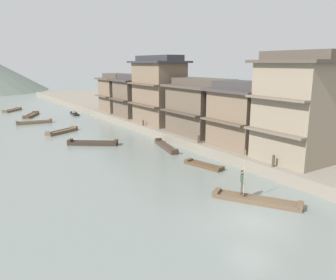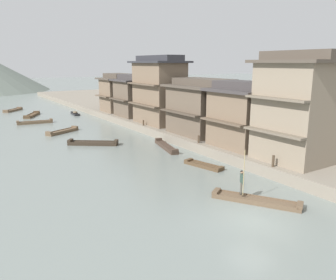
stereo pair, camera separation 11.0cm
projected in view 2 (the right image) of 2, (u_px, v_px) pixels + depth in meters
ground_plane at (252, 220)px, 19.07m from camera, size 400.00×400.00×0.00m
riverbank_right at (177, 118)px, 51.59m from camera, size 18.00×110.00×0.94m
boat_foreground_poled at (256, 200)px, 21.45m from camera, size 3.85×5.29×0.42m
boatman_person at (242, 179)px, 21.54m from camera, size 0.41×0.50×3.04m
boat_moored_nearest at (166, 147)px, 35.06m from camera, size 2.08×5.57×0.53m
boat_moored_second at (13, 110)px, 62.13m from camera, size 3.86×4.08×0.52m
boat_moored_third at (75, 113)px, 57.81m from camera, size 1.22×3.59×0.64m
boat_moored_far at (204, 165)px, 28.83m from camera, size 1.77×3.85×0.34m
boat_midriver_drifting at (93, 143)px, 36.57m from camera, size 4.98×4.08×0.57m
boat_midriver_upstream at (32, 115)px, 56.18m from camera, size 3.59×5.42×0.53m
boat_upstream_distant at (62, 131)px, 42.82m from camera, size 4.60×3.10×0.55m
boat_crossing_west at (35, 122)px, 49.37m from camera, size 5.05×1.51×0.57m
house_waterfront_nearest at (300, 108)px, 26.77m from camera, size 6.63×6.34×8.74m
house_waterfront_second at (244, 115)px, 31.67m from camera, size 6.05×6.23×6.14m
house_waterfront_tall at (202, 107)px, 37.43m from camera, size 6.82×7.40×6.14m
house_waterfront_narrow at (159, 91)px, 43.45m from camera, size 5.36×7.90×8.74m
house_waterfront_far at (135, 96)px, 49.99m from camera, size 5.86×6.02×6.14m
house_waterfront_end at (118, 93)px, 54.94m from camera, size 5.97×5.55×6.14m
mooring_post_dock_near at (273, 161)px, 25.66m from camera, size 0.20×0.20×0.91m
mooring_post_dock_mid at (199, 139)px, 33.30m from camera, size 0.20×0.20×0.77m
mooring_post_dock_far at (143, 123)px, 42.68m from camera, size 0.20×0.20×0.71m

